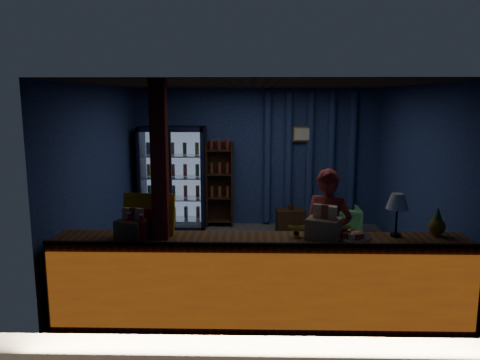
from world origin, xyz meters
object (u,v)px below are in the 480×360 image
(green_chair, at_px, (343,222))
(table_lamp, at_px, (397,203))
(shopkeeper, at_px, (327,236))
(pastry_tray, at_px, (350,236))

(green_chair, height_order, table_lamp, table_lamp)
(shopkeeper, distance_m, table_lamp, 0.97)
(green_chair, height_order, pastry_tray, pastry_tray)
(green_chair, xyz_separation_m, table_lamp, (-0.07, -3.15, 1.05))
(shopkeeper, relative_size, pastry_tray, 3.70)
(pastry_tray, bearing_deg, table_lamp, 7.01)
(shopkeeper, bearing_deg, green_chair, 98.18)
(shopkeeper, relative_size, table_lamp, 3.42)
(pastry_tray, distance_m, table_lamp, 0.61)
(pastry_tray, bearing_deg, shopkeeper, 104.81)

